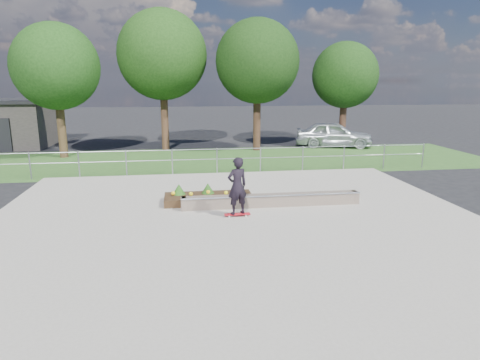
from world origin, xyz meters
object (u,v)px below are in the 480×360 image
(planter_bed, at_px, (208,196))
(parked_car, at_px, (334,134))
(grind_ledge, at_px, (272,200))
(skateboarder, at_px, (237,186))

(planter_bed, height_order, parked_car, parked_car)
(grind_ledge, bearing_deg, parked_car, 61.77)
(planter_bed, height_order, skateboarder, skateboarder)
(grind_ledge, relative_size, planter_bed, 2.00)
(parked_car, bearing_deg, skateboarder, 164.80)
(parked_car, bearing_deg, planter_bed, 158.69)
(skateboarder, bearing_deg, parked_car, 59.27)
(planter_bed, bearing_deg, parked_car, 53.16)
(skateboarder, bearing_deg, planter_bed, 113.54)
(skateboarder, height_order, parked_car, skateboarder)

